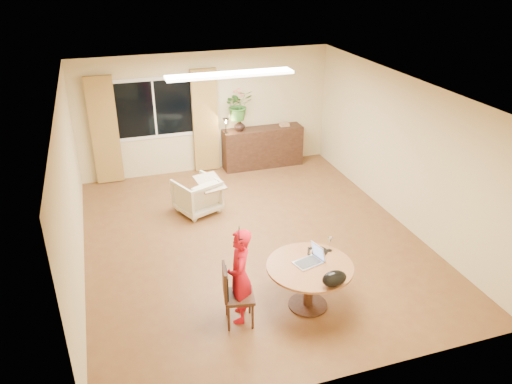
% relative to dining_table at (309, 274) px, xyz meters
% --- Properties ---
extents(floor, '(6.50, 6.50, 0.00)m').
position_rel_dining_table_xyz_m(floor, '(-0.21, 1.93, -0.53)').
color(floor, brown).
rests_on(floor, ground).
extents(ceiling, '(6.50, 6.50, 0.00)m').
position_rel_dining_table_xyz_m(ceiling, '(-0.21, 1.93, 2.07)').
color(ceiling, white).
rests_on(ceiling, wall_back).
extents(wall_back, '(5.50, 0.00, 5.50)m').
position_rel_dining_table_xyz_m(wall_back, '(-0.21, 5.18, 0.77)').
color(wall_back, beige).
rests_on(wall_back, floor).
extents(wall_left, '(0.00, 6.50, 6.50)m').
position_rel_dining_table_xyz_m(wall_left, '(-2.96, 1.93, 0.77)').
color(wall_left, beige).
rests_on(wall_left, floor).
extents(wall_right, '(0.00, 6.50, 6.50)m').
position_rel_dining_table_xyz_m(wall_right, '(2.54, 1.93, 0.77)').
color(wall_right, beige).
rests_on(wall_right, floor).
extents(window, '(1.70, 0.03, 1.30)m').
position_rel_dining_table_xyz_m(window, '(-1.31, 5.16, 0.97)').
color(window, white).
rests_on(window, wall_back).
extents(curtain_left, '(0.55, 0.08, 2.25)m').
position_rel_dining_table_xyz_m(curtain_left, '(-2.36, 5.08, 0.62)').
color(curtain_left, brown).
rests_on(curtain_left, wall_back).
extents(curtain_right, '(0.55, 0.08, 2.25)m').
position_rel_dining_table_xyz_m(curtain_right, '(-0.26, 5.08, 0.62)').
color(curtain_right, brown).
rests_on(curtain_right, wall_back).
extents(ceiling_panel, '(2.20, 0.35, 0.05)m').
position_rel_dining_table_xyz_m(ceiling_panel, '(-0.21, 3.13, 2.04)').
color(ceiling_panel, white).
rests_on(ceiling_panel, ceiling).
extents(dining_table, '(1.17, 1.17, 0.67)m').
position_rel_dining_table_xyz_m(dining_table, '(0.00, 0.00, 0.00)').
color(dining_table, brown).
rests_on(dining_table, floor).
extents(dining_chair, '(0.48, 0.45, 0.88)m').
position_rel_dining_table_xyz_m(dining_chair, '(-1.00, -0.03, -0.09)').
color(dining_chair, black).
rests_on(dining_chair, floor).
extents(child, '(0.56, 0.45, 1.34)m').
position_rel_dining_table_xyz_m(child, '(-0.96, 0.05, 0.14)').
color(child, red).
rests_on(child, floor).
extents(laptop, '(0.44, 0.35, 0.26)m').
position_rel_dining_table_xyz_m(laptop, '(-0.01, 0.06, 0.27)').
color(laptop, '#B7B7BC').
rests_on(laptop, dining_table).
extents(tumbler, '(0.08, 0.08, 0.10)m').
position_rel_dining_table_xyz_m(tumbler, '(0.11, 0.25, 0.19)').
color(tumbler, white).
rests_on(tumbler, dining_table).
extents(wine_glass, '(0.08, 0.08, 0.22)m').
position_rel_dining_table_xyz_m(wine_glass, '(0.41, 0.25, 0.25)').
color(wine_glass, white).
rests_on(wine_glass, dining_table).
extents(pot_lid, '(0.29, 0.29, 0.04)m').
position_rel_dining_table_xyz_m(pot_lid, '(0.25, 0.27, 0.16)').
color(pot_lid, white).
rests_on(pot_lid, dining_table).
extents(handbag, '(0.36, 0.26, 0.22)m').
position_rel_dining_table_xyz_m(handbag, '(0.10, -0.51, 0.25)').
color(handbag, black).
rests_on(handbag, dining_table).
extents(armchair, '(0.94, 0.96, 0.67)m').
position_rel_dining_table_xyz_m(armchair, '(-0.88, 3.21, -0.19)').
color(armchair, beige).
rests_on(armchair, floor).
extents(throw, '(0.57, 0.64, 0.03)m').
position_rel_dining_table_xyz_m(throw, '(-0.64, 3.13, 0.16)').
color(throw, beige).
rests_on(throw, armchair).
extents(sideboard, '(1.80, 0.44, 0.90)m').
position_rel_dining_table_xyz_m(sideboard, '(1.00, 4.94, -0.08)').
color(sideboard, black).
rests_on(sideboard, floor).
extents(vase, '(0.26, 0.26, 0.25)m').
position_rel_dining_table_xyz_m(vase, '(0.47, 4.94, 0.50)').
color(vase, black).
rests_on(vase, sideboard).
extents(bouquet, '(0.66, 0.59, 0.66)m').
position_rel_dining_table_xyz_m(bouquet, '(0.44, 4.94, 0.95)').
color(bouquet, '#286C28').
rests_on(bouquet, vase).
extents(book_stack, '(0.22, 0.17, 0.08)m').
position_rel_dining_table_xyz_m(book_stack, '(1.51, 4.94, 0.42)').
color(book_stack, '#8E6948').
rests_on(book_stack, sideboard).
extents(desk_lamp, '(0.15, 0.15, 0.34)m').
position_rel_dining_table_xyz_m(desk_lamp, '(0.14, 4.89, 0.54)').
color(desk_lamp, black).
rests_on(desk_lamp, sideboard).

